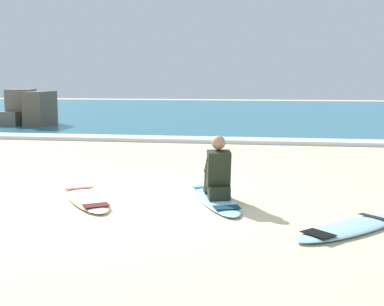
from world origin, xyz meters
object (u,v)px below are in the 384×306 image
(surfer_seated, at_px, (218,174))
(surfboard_spare_near, at_px, (87,198))
(surfboard_spare_far, at_px, (350,227))
(surfboard_main, at_px, (215,198))

(surfer_seated, bearing_deg, surfboard_spare_near, -173.83)
(surfboard_spare_far, bearing_deg, surfboard_spare_near, 165.66)
(surfboard_spare_near, bearing_deg, surfboard_main, 9.48)
(surfboard_main, bearing_deg, surfboard_spare_near, -170.52)
(surfboard_main, distance_m, surfboard_spare_near, 1.99)
(surfboard_main, relative_size, surfboard_spare_far, 1.34)
(surfboard_spare_near, distance_m, surfboard_spare_far, 3.92)
(surfer_seated, distance_m, surfboard_spare_far, 2.18)
(surfboard_main, distance_m, surfer_seated, 0.42)
(surfer_seated, height_order, surfboard_spare_near, surfer_seated)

